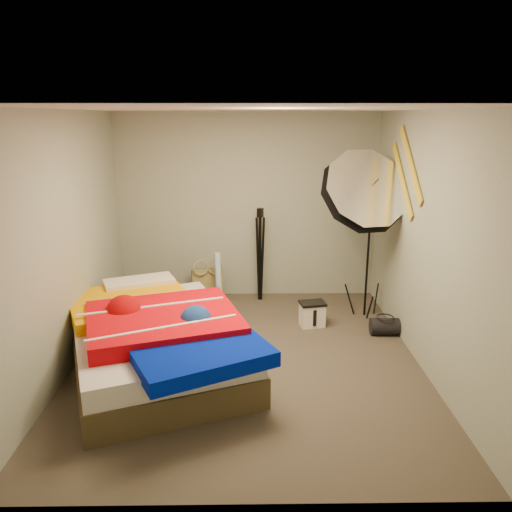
{
  "coord_description": "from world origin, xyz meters",
  "views": [
    {
      "loc": [
        0.03,
        -4.69,
        2.44
      ],
      "look_at": [
        0.1,
        0.6,
        0.95
      ],
      "focal_mm": 35.0,
      "sensor_mm": 36.0,
      "label": 1
    }
  ],
  "objects_px": {
    "duffel_bag": "(384,326)",
    "bed": "(157,338)",
    "camera_case": "(312,315)",
    "tote_bag": "(208,284)",
    "photo_umbrella": "(363,194)",
    "camera_tripod": "(260,248)",
    "wrapping_roll": "(219,280)"
  },
  "relations": [
    {
      "from": "tote_bag",
      "to": "camera_tripod",
      "type": "relative_size",
      "value": 0.33
    },
    {
      "from": "bed",
      "to": "duffel_bag",
      "type": "bearing_deg",
      "value": 17.1
    },
    {
      "from": "bed",
      "to": "wrapping_roll",
      "type": "bearing_deg",
      "value": 73.32
    },
    {
      "from": "tote_bag",
      "to": "photo_umbrella",
      "type": "bearing_deg",
      "value": -33.57
    },
    {
      "from": "tote_bag",
      "to": "camera_case",
      "type": "relative_size",
      "value": 1.53
    },
    {
      "from": "bed",
      "to": "photo_umbrella",
      "type": "distance_m",
      "value": 2.82
    },
    {
      "from": "wrapping_roll",
      "to": "camera_tripod",
      "type": "relative_size",
      "value": 0.56
    },
    {
      "from": "tote_bag",
      "to": "photo_umbrella",
      "type": "relative_size",
      "value": 0.19
    },
    {
      "from": "wrapping_roll",
      "to": "camera_case",
      "type": "bearing_deg",
      "value": -30.76
    },
    {
      "from": "tote_bag",
      "to": "wrapping_roll",
      "type": "distance_m",
      "value": 0.32
    },
    {
      "from": "duffel_bag",
      "to": "camera_tripod",
      "type": "height_order",
      "value": "camera_tripod"
    },
    {
      "from": "tote_bag",
      "to": "wrapping_roll",
      "type": "relative_size",
      "value": 0.59
    },
    {
      "from": "photo_umbrella",
      "to": "camera_tripod",
      "type": "relative_size",
      "value": 1.72
    },
    {
      "from": "duffel_bag",
      "to": "bed",
      "type": "distance_m",
      "value": 2.6
    },
    {
      "from": "camera_tripod",
      "to": "photo_umbrella",
      "type": "bearing_deg",
      "value": -32.25
    },
    {
      "from": "camera_case",
      "to": "camera_tripod",
      "type": "xyz_separation_m",
      "value": [
        -0.61,
        0.91,
        0.59
      ]
    },
    {
      "from": "wrapping_roll",
      "to": "bed",
      "type": "xyz_separation_m",
      "value": [
        -0.51,
        -1.71,
        -0.04
      ]
    },
    {
      "from": "duffel_bag",
      "to": "wrapping_roll",
      "type": "bearing_deg",
      "value": 155.35
    },
    {
      "from": "tote_bag",
      "to": "photo_umbrella",
      "type": "height_order",
      "value": "photo_umbrella"
    },
    {
      "from": "tote_bag",
      "to": "wrapping_roll",
      "type": "height_order",
      "value": "wrapping_roll"
    },
    {
      "from": "camera_case",
      "to": "wrapping_roll",
      "type": "bearing_deg",
      "value": 138.9
    },
    {
      "from": "camera_case",
      "to": "tote_bag",
      "type": "bearing_deg",
      "value": 134.6
    },
    {
      "from": "duffel_bag",
      "to": "camera_case",
      "type": "bearing_deg",
      "value": 163.21
    },
    {
      "from": "camera_case",
      "to": "photo_umbrella",
      "type": "height_order",
      "value": "photo_umbrella"
    },
    {
      "from": "camera_case",
      "to": "bed",
      "type": "height_order",
      "value": "bed"
    },
    {
      "from": "wrapping_roll",
      "to": "duffel_bag",
      "type": "xyz_separation_m",
      "value": [
        1.96,
        -0.95,
        -0.26
      ]
    },
    {
      "from": "tote_bag",
      "to": "bed",
      "type": "relative_size",
      "value": 0.16
    },
    {
      "from": "camera_case",
      "to": "duffel_bag",
      "type": "xyz_separation_m",
      "value": [
        0.81,
        -0.26,
        -0.04
      ]
    },
    {
      "from": "duffel_bag",
      "to": "tote_bag",
      "type": "bearing_deg",
      "value": 151.98
    },
    {
      "from": "wrapping_roll",
      "to": "photo_umbrella",
      "type": "xyz_separation_m",
      "value": [
        1.72,
        -0.52,
        1.21
      ]
    },
    {
      "from": "tote_bag",
      "to": "wrapping_roll",
      "type": "bearing_deg",
      "value": -67.18
    },
    {
      "from": "photo_umbrella",
      "to": "camera_tripod",
      "type": "bearing_deg",
      "value": 147.75
    }
  ]
}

